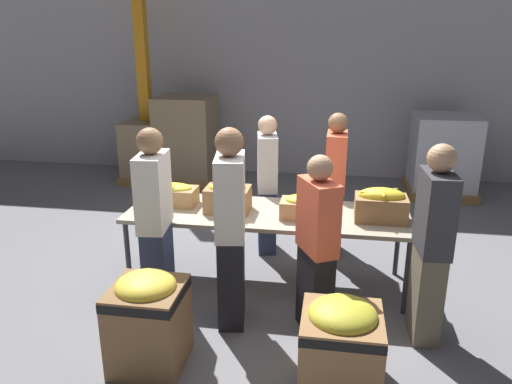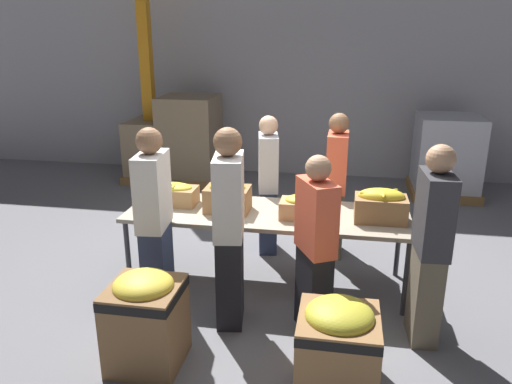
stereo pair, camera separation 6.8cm
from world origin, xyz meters
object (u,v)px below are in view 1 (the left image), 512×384
(donation_bin_1, at_px, (341,341))
(pallet_stack_1, at_px, (187,140))
(banana_box_2, at_px, (303,206))
(pallet_stack_0, at_px, (156,151))
(volunteer_4, at_px, (335,186))
(pallet_stack_2, at_px, (443,156))
(banana_box_0, at_px, (172,194))
(volunteer_5, at_px, (155,223))
(support_pillar, at_px, (142,59))
(banana_box_1, at_px, (228,196))
(volunteer_2, at_px, (231,230))
(donation_bin_0, at_px, (148,317))
(banana_box_3, at_px, (381,204))
(volunteer_0, at_px, (267,186))
(sorting_table, at_px, (267,216))
(volunteer_1, at_px, (317,247))
(volunteer_3, at_px, (431,246))

(donation_bin_1, bearing_deg, pallet_stack_1, 118.25)
(banana_box_2, bearing_deg, donation_bin_1, -74.11)
(donation_bin_1, relative_size, pallet_stack_0, 0.64)
(volunteer_4, relative_size, pallet_stack_2, 1.32)
(volunteer_4, bearing_deg, banana_box_0, -64.21)
(volunteer_5, relative_size, support_pillar, 0.42)
(banana_box_0, height_order, volunteer_4, volunteer_4)
(banana_box_0, xyz_separation_m, banana_box_1, (0.60, -0.10, 0.04))
(volunteer_2, bearing_deg, donation_bin_1, -134.97)
(banana_box_0, distance_m, donation_bin_0, 1.59)
(volunteer_4, xyz_separation_m, volunteer_5, (-1.55, -1.45, 0.03))
(banana_box_1, bearing_deg, pallet_stack_0, 120.39)
(volunteer_4, bearing_deg, pallet_stack_2, 147.75)
(banana_box_3, xyz_separation_m, volunteer_5, (-1.97, -0.59, -0.08))
(volunteer_0, height_order, donation_bin_0, volunteer_0)
(volunteer_2, relative_size, support_pillar, 0.43)
(sorting_table, relative_size, volunteer_2, 1.58)
(banana_box_0, xyz_separation_m, pallet_stack_0, (-1.38, 3.29, -0.38))
(volunteer_2, distance_m, pallet_stack_1, 4.34)
(support_pillar, relative_size, pallet_stack_1, 2.80)
(volunteer_2, bearing_deg, donation_bin_0, 135.77)
(banana_box_3, distance_m, pallet_stack_0, 4.85)
(support_pillar, xyz_separation_m, pallet_stack_0, (0.14, -0.02, -1.50))
(support_pillar, bearing_deg, donation_bin_1, -55.92)
(sorting_table, distance_m, volunteer_5, 1.11)
(volunteer_1, relative_size, donation_bin_1, 2.30)
(support_pillar, relative_size, pallet_stack_0, 3.83)
(volunteer_3, bearing_deg, donation_bin_0, 105.26)
(volunteer_3, bearing_deg, banana_box_3, 24.23)
(banana_box_0, relative_size, support_pillar, 0.12)
(volunteer_0, relative_size, volunteer_1, 1.02)
(banana_box_1, bearing_deg, pallet_stack_1, 113.12)
(banana_box_0, xyz_separation_m, pallet_stack_2, (3.24, 3.23, -0.28))
(banana_box_2, distance_m, pallet_stack_1, 4.02)
(donation_bin_1, bearing_deg, support_pillar, 124.08)
(banana_box_0, xyz_separation_m, volunteer_0, (0.87, 0.73, -0.10))
(banana_box_3, distance_m, volunteer_2, 1.45)
(volunteer_2, bearing_deg, volunteer_1, -99.64)
(volunteer_1, bearing_deg, volunteer_3, -115.75)
(pallet_stack_1, bearing_deg, banana_box_0, -75.75)
(volunteer_3, relative_size, pallet_stack_2, 1.35)
(sorting_table, bearing_deg, pallet_stack_2, 55.59)
(banana_box_2, distance_m, pallet_stack_0, 4.40)
(banana_box_3, bearing_deg, banana_box_1, 179.49)
(banana_box_0, distance_m, pallet_stack_1, 3.34)
(volunteer_0, relative_size, pallet_stack_1, 1.10)
(volunteer_2, bearing_deg, pallet_stack_1, 12.96)
(donation_bin_0, height_order, pallet_stack_2, pallet_stack_2)
(sorting_table, relative_size, volunteer_5, 1.62)
(banana_box_2, relative_size, volunteer_3, 0.25)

